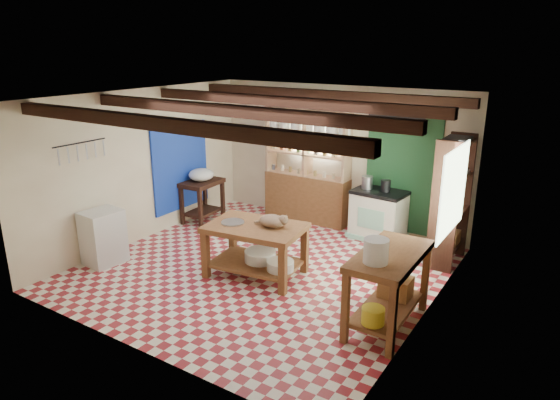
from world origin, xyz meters
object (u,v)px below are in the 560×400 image
Objects in this scene: stove at (378,215)px; prep_table at (203,201)px; right_counter at (388,290)px; white_cabinet at (103,237)px; cat at (272,221)px; work_table at (256,250)px.

prep_table is at bearing -158.44° from stove.
white_cabinet is at bearing -172.29° from right_counter.
right_counter is at bearing -23.30° from prep_table.
white_cabinet is 2.17× the size of cat.
cat is at bearing 11.31° from work_table.
cat reaches higher than stove.
work_table is at bearing 171.77° from right_counter.
stove reaches higher than work_table.
work_table is at bearing -178.69° from cat.
prep_table is (-2.23, 1.37, 0.01)m from work_table.
white_cabinet is at bearing -164.97° from work_table.
right_counter is at bearing -61.49° from stove.
cat is (2.47, -1.28, 0.47)m from prep_table.
cat reaches higher than prep_table.
right_counter is 3.40× the size of cat.
stove is (0.97, 2.36, 0.05)m from work_table.
stove is 2.90m from right_counter.
stove is 3.34m from prep_table.
stove is at bearing 50.23° from white_cabinet.
right_counter reaches higher than stove.
work_table is 2.55m from stove.
cat reaches higher than white_cabinet.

